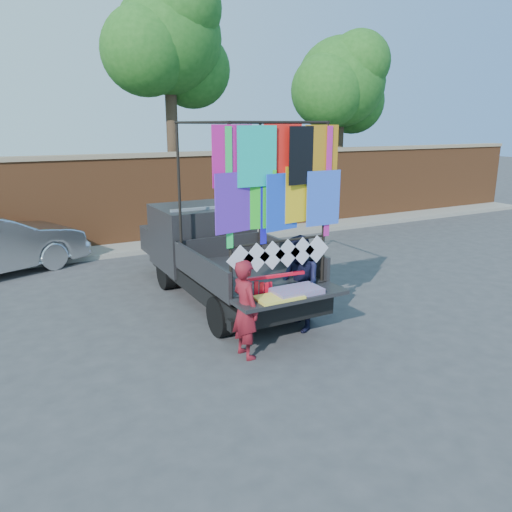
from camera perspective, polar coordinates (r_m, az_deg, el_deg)
name	(u,v)px	position (r m, az deg, el deg)	size (l,w,h in m)	color
ground	(278,320)	(9.06, 2.50, -7.28)	(90.00, 90.00, 0.00)	#38383A
brick_wall	(156,197)	(14.98, -11.37, 6.58)	(30.00, 0.45, 2.61)	brown
curb	(166,244)	(14.56, -10.29, 1.32)	(30.00, 1.20, 0.12)	gray
tree_mid	(170,45)	(16.38, -9.78, 22.70)	(4.20, 3.30, 7.73)	#38281C
tree_right	(343,86)	(19.41, 9.87, 18.64)	(4.20, 3.30, 6.62)	#38281C
pickup_truck	(212,251)	(10.35, -5.03, 0.61)	(2.19, 5.50, 3.46)	black
woman	(245,309)	(7.44, -1.22, -6.08)	(0.55, 0.36, 1.51)	maroon
man	(299,284)	(8.42, 4.96, -3.18)	(0.79, 0.62, 1.63)	#141633
streamer_bundle	(268,290)	(7.81, 1.38, -3.94)	(1.06, 0.14, 0.72)	red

